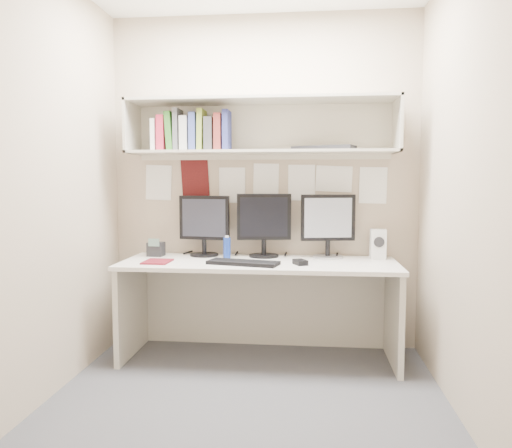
# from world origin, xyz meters

# --- Properties ---
(floor) EXTENTS (2.40, 2.00, 0.01)m
(floor) POSITION_xyz_m (0.00, 0.00, 0.00)
(floor) COLOR #444449
(floor) RESTS_ON ground
(wall_back) EXTENTS (2.40, 0.02, 2.60)m
(wall_back) POSITION_xyz_m (0.00, 1.00, 1.30)
(wall_back) COLOR tan
(wall_back) RESTS_ON ground
(wall_front) EXTENTS (2.40, 0.02, 2.60)m
(wall_front) POSITION_xyz_m (0.00, -1.00, 1.30)
(wall_front) COLOR tan
(wall_front) RESTS_ON ground
(wall_left) EXTENTS (0.02, 2.00, 2.60)m
(wall_left) POSITION_xyz_m (-1.20, 0.00, 1.30)
(wall_left) COLOR tan
(wall_left) RESTS_ON ground
(wall_right) EXTENTS (0.02, 2.00, 2.60)m
(wall_right) POSITION_xyz_m (1.20, 0.00, 1.30)
(wall_right) COLOR tan
(wall_right) RESTS_ON ground
(desk) EXTENTS (2.00, 0.70, 0.73)m
(desk) POSITION_xyz_m (0.00, 0.65, 0.37)
(desk) COLOR silver
(desk) RESTS_ON floor
(overhead_hutch) EXTENTS (2.00, 0.38, 0.40)m
(overhead_hutch) POSITION_xyz_m (0.00, 0.86, 1.72)
(overhead_hutch) COLOR beige
(overhead_hutch) RESTS_ON wall_back
(pinned_papers) EXTENTS (1.92, 0.01, 0.48)m
(pinned_papers) POSITION_xyz_m (0.00, 0.99, 1.25)
(pinned_papers) COLOR white
(pinned_papers) RESTS_ON wall_back
(monitor_left) EXTENTS (0.40, 0.22, 0.47)m
(monitor_left) POSITION_xyz_m (-0.45, 0.87, 0.99)
(monitor_left) COLOR black
(monitor_left) RESTS_ON desk
(monitor_center) EXTENTS (0.42, 0.23, 0.49)m
(monitor_center) POSITION_xyz_m (0.02, 0.87, 0.99)
(monitor_center) COLOR black
(monitor_center) RESTS_ON desk
(monitor_right) EXTENTS (0.41, 0.23, 0.48)m
(monitor_right) POSITION_xyz_m (0.50, 0.87, 0.99)
(monitor_right) COLOR #A5A5AA
(monitor_right) RESTS_ON desk
(keyboard) EXTENTS (0.53, 0.29, 0.02)m
(keyboard) POSITION_xyz_m (-0.10, 0.49, 0.74)
(keyboard) COLOR black
(keyboard) RESTS_ON desk
(mouse) EXTENTS (0.11, 0.13, 0.04)m
(mouse) POSITION_xyz_m (0.30, 0.52, 0.75)
(mouse) COLOR black
(mouse) RESTS_ON desk
(speaker) EXTENTS (0.11, 0.12, 0.22)m
(speaker) POSITION_xyz_m (0.88, 0.85, 0.84)
(speaker) COLOR silver
(speaker) RESTS_ON desk
(blue_bottle) EXTENTS (0.05, 0.05, 0.17)m
(blue_bottle) POSITION_xyz_m (-0.26, 0.77, 0.81)
(blue_bottle) COLOR navy
(blue_bottle) RESTS_ON desk
(maroon_notebook) EXTENTS (0.19, 0.23, 0.01)m
(maroon_notebook) POSITION_xyz_m (-0.72, 0.51, 0.74)
(maroon_notebook) COLOR maroon
(maroon_notebook) RESTS_ON desk
(desk_phone) EXTENTS (0.13, 0.12, 0.14)m
(desk_phone) POSITION_xyz_m (-0.82, 0.81, 0.79)
(desk_phone) COLOR black
(desk_phone) RESTS_ON desk
(book_stack) EXTENTS (0.58, 0.19, 0.31)m
(book_stack) POSITION_xyz_m (-0.52, 0.79, 1.68)
(book_stack) COLOR white
(book_stack) RESTS_ON overhead_hutch
(hutch_tray) EXTENTS (0.49, 0.32, 0.03)m
(hutch_tray) POSITION_xyz_m (0.46, 0.83, 1.56)
(hutch_tray) COLOR black
(hutch_tray) RESTS_ON overhead_hutch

